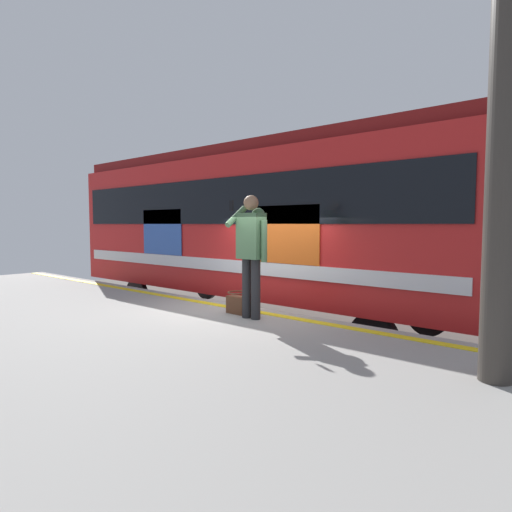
{
  "coord_description": "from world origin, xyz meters",
  "views": [
    {
      "loc": [
        -4.82,
        5.54,
        2.4
      ],
      "look_at": [
        -0.26,
        0.3,
        1.89
      ],
      "focal_mm": 30.75,
      "sensor_mm": 36.0,
      "label": 1
    }
  ],
  "objects_px": {
    "train_carriage": "(264,221)",
    "handbag": "(237,303)",
    "passenger": "(252,246)",
    "station_column": "(503,174)"
  },
  "relations": [
    {
      "from": "train_carriage",
      "to": "station_column",
      "type": "distance_m",
      "value": 6.35
    },
    {
      "from": "passenger",
      "to": "handbag",
      "type": "xyz_separation_m",
      "value": [
        0.4,
        -0.11,
        -0.92
      ]
    },
    {
      "from": "handbag",
      "to": "station_column",
      "type": "distance_m",
      "value": 4.2
    },
    {
      "from": "train_carriage",
      "to": "passenger",
      "type": "height_order",
      "value": "train_carriage"
    },
    {
      "from": "train_carriage",
      "to": "handbag",
      "type": "height_order",
      "value": "train_carriage"
    },
    {
      "from": "train_carriage",
      "to": "passenger",
      "type": "distance_m",
      "value": 3.44
    },
    {
      "from": "train_carriage",
      "to": "handbag",
      "type": "relative_size",
      "value": 29.0
    },
    {
      "from": "train_carriage",
      "to": "handbag",
      "type": "bearing_deg",
      "value": 122.05
    },
    {
      "from": "passenger",
      "to": "handbag",
      "type": "relative_size",
      "value": 5.29
    },
    {
      "from": "train_carriage",
      "to": "passenger",
      "type": "bearing_deg",
      "value": 126.74
    }
  ]
}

